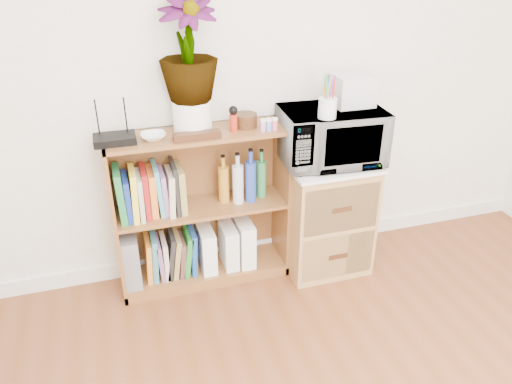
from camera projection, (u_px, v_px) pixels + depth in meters
name	position (u px, v px, depth m)	size (l,w,h in m)	color
skirting_board	(253.00, 247.00, 3.30)	(4.00, 0.02, 0.10)	white
bookshelf	(202.00, 209.00, 2.90)	(1.00, 0.30, 0.95)	brown
wicker_unit	(324.00, 215.00, 3.09)	(0.50, 0.45, 0.70)	#9E7542
microwave	(331.00, 136.00, 2.83)	(0.57, 0.38, 0.31)	silver
pen_cup	(327.00, 108.00, 2.61)	(0.10, 0.10, 0.11)	white
small_appliance	(353.00, 90.00, 2.79)	(0.22, 0.18, 0.17)	silver
router	(115.00, 139.00, 2.54)	(0.21, 0.14, 0.04)	black
white_bowl	(153.00, 136.00, 2.58)	(0.13, 0.13, 0.03)	white
plant_pot	(192.00, 116.00, 2.65)	(0.21, 0.21, 0.17)	white
potted_plant	(188.00, 49.00, 2.48)	(0.30, 0.30, 0.53)	#317C35
trinket_box	(197.00, 136.00, 2.58)	(0.25, 0.06, 0.04)	#33190E
kokeshi_doll	(234.00, 123.00, 2.67)	(0.04, 0.04, 0.10)	#AD2815
wooden_bowl	(246.00, 120.00, 2.74)	(0.13, 0.13, 0.07)	#321E0D
paint_jars	(269.00, 126.00, 2.69)	(0.11, 0.04, 0.06)	pink
file_box	(130.00, 257.00, 2.90)	(0.09, 0.25, 0.32)	slate
magazine_holder_left	(207.00, 248.00, 3.02)	(0.09, 0.22, 0.27)	white
magazine_holder_mid	(229.00, 245.00, 3.06)	(0.08, 0.21, 0.26)	white
magazine_holder_right	(244.00, 241.00, 3.08)	(0.09, 0.23, 0.29)	white
cookbooks	(150.00, 192.00, 2.75)	(0.37, 0.20, 0.30)	#217C3E
liquor_bottles	(243.00, 177.00, 2.88)	(0.29, 0.06, 0.32)	#B67822
lower_books	(171.00, 254.00, 2.97)	(0.31, 0.19, 0.28)	orange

